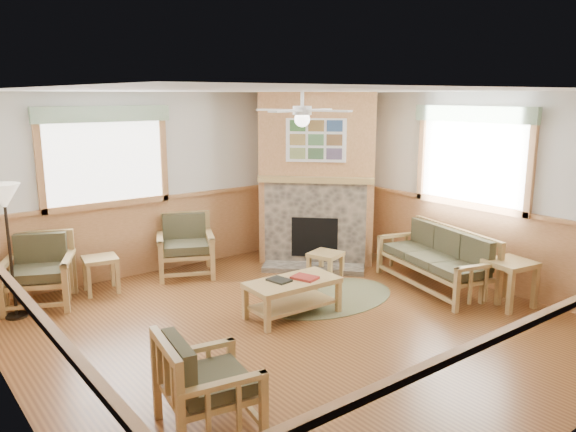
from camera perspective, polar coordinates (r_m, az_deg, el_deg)
floor at (r=6.71m, az=0.94°, el=-11.15°), size 6.00×6.00×0.01m
ceiling at (r=6.16m, az=1.03°, el=12.62°), size 6.00×6.00×0.01m
wall_back at (r=8.81m, az=-11.26°, el=3.45°), size 6.00×0.02×2.70m
wall_front at (r=4.44m, az=25.96°, el=-6.16°), size 6.00×0.02×2.70m
wall_left at (r=5.07m, az=-26.72°, el=-4.07°), size 0.02×6.00×2.70m
wall_right at (r=8.47m, az=17.12°, el=2.79°), size 0.02×6.00×2.70m
wainscot at (r=6.51m, az=0.96°, el=-6.66°), size 6.00×6.00×1.10m
fireplace at (r=9.14m, az=3.07°, el=3.98°), size 3.11×3.11×2.70m
window_back at (r=8.25m, az=-18.45°, el=10.72°), size 1.90×0.16×1.50m
window_right at (r=8.22m, az=18.62°, el=10.71°), size 0.16×1.90×1.50m
ceiling_fan at (r=6.58m, az=1.46°, el=12.24°), size 1.59×1.59×0.36m
sofa at (r=8.10m, az=14.70°, el=-4.24°), size 1.94×1.16×0.83m
armchair_back_left at (r=7.87m, az=-24.01°, el=-5.17°), size 1.06×1.06×0.90m
armchair_back_right at (r=8.53m, az=-10.38°, el=-2.99°), size 1.06×1.06×0.90m
armchair_left at (r=4.73m, az=-8.11°, el=-16.31°), size 0.84×0.84×0.82m
coffee_table at (r=6.92m, az=0.46°, el=-8.32°), size 1.16×0.61×0.46m
end_table_chairs at (r=8.13m, az=-18.45°, el=-5.67°), size 0.51×0.50×0.50m
end_table_sofa at (r=7.74m, az=21.53°, el=-6.39°), size 0.61×0.59×0.60m
footstool at (r=8.38m, az=3.83°, el=-4.96°), size 0.55×0.55×0.38m
braided_rug at (r=7.60m, az=4.08°, el=-8.22°), size 2.50×2.50×0.01m
floor_lamp_left at (r=7.47m, az=-26.41°, el=-3.26°), size 0.38×0.38×1.66m
floor_lamp_right at (r=8.98m, az=7.19°, el=0.42°), size 0.49×0.49×1.68m
book_red at (r=6.89m, az=1.71°, el=-6.16°), size 0.31×0.36×0.03m
book_dark at (r=6.81m, az=-0.90°, el=-6.43°), size 0.24×0.30×0.03m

